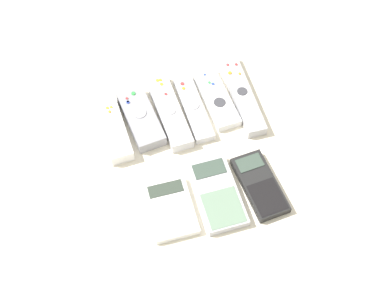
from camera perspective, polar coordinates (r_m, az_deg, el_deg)
name	(u,v)px	position (r m, az deg, el deg)	size (l,w,h in m)	color
ground_plane	(197,160)	(1.10, 0.52, -1.69)	(3.00, 3.00, 0.00)	beige
remote_0	(113,129)	(1.13, -8.39, 1.63)	(0.05, 0.16, 0.03)	white
remote_1	(141,118)	(1.14, -5.49, 2.80)	(0.07, 0.16, 0.03)	gray
remote_2	(169,111)	(1.15, -2.47, 3.54)	(0.05, 0.20, 0.03)	silver
remote_3	(193,108)	(1.16, 0.14, 3.87)	(0.05, 0.18, 0.02)	silver
remote_4	(216,98)	(1.18, 2.59, 4.88)	(0.06, 0.16, 0.02)	white
remote_5	(241,94)	(1.18, 5.30, 5.31)	(0.06, 0.22, 0.03)	#B7B7BC
calculator_0	(171,209)	(1.03, -2.29, -6.96)	(0.09, 0.13, 0.02)	silver
calculator_1	(217,194)	(1.05, 2.71, -5.32)	(0.09, 0.16, 0.02)	#B2B2B7
calculator_2	(260,185)	(1.06, 7.23, -4.36)	(0.07, 0.15, 0.02)	black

